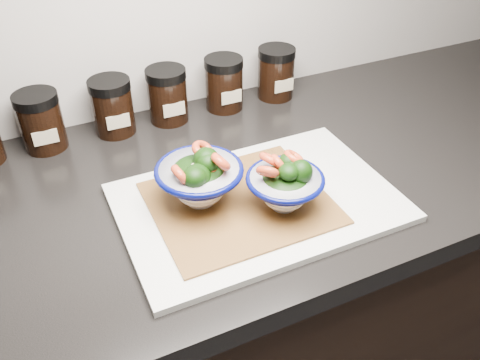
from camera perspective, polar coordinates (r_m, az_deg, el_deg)
name	(u,v)px	position (r m, az deg, el deg)	size (l,w,h in m)	color
cabinet	(222,342)	(1.24, -2.05, -17.74)	(3.43, 0.58, 0.86)	black
countertop	(216,189)	(0.91, -2.66, -1.06)	(3.50, 0.60, 0.04)	black
cutting_board	(258,202)	(0.84, 2.03, -2.52)	(0.45, 0.30, 0.01)	silver
bamboo_mat	(240,203)	(0.83, 0.00, -2.55)	(0.28, 0.24, 0.00)	#915E2B
bowl_left	(200,178)	(0.80, -4.53, 0.22)	(0.14, 0.14, 0.11)	white
bowl_right	(285,184)	(0.80, 5.11, -0.48)	(0.12, 0.12, 0.10)	white
spice_jar_b	(41,121)	(1.03, -21.45, 6.16)	(0.08, 0.08, 0.11)	black
spice_jar_c	(112,106)	(1.04, -14.13, 8.01)	(0.08, 0.08, 0.11)	black
spice_jar_d	(167,95)	(1.06, -8.15, 9.41)	(0.08, 0.08, 0.11)	black
spice_jar_e	(224,83)	(1.10, -1.81, 10.78)	(0.08, 0.08, 0.11)	black
spice_jar_f	(276,73)	(1.15, 4.05, 11.92)	(0.08, 0.08, 0.11)	black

